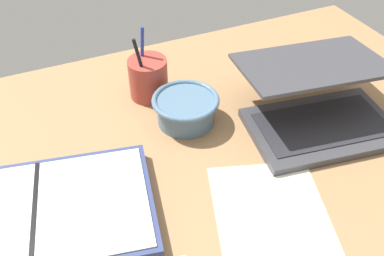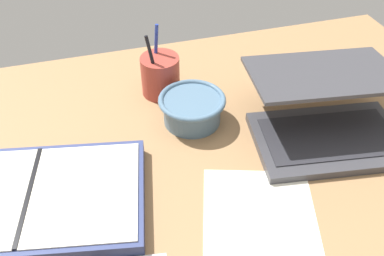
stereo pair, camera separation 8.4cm
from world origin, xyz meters
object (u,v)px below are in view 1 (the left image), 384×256
(pen_cup, at_px, (148,78))
(laptop, at_px, (319,106))
(bowl, at_px, (186,108))
(planner, at_px, (37,217))

(pen_cup, bearing_deg, laptop, -39.33)
(bowl, bearing_deg, laptop, -25.04)
(bowl, relative_size, planner, 0.33)
(pen_cup, height_order, planner, pen_cup)
(laptop, xyz_separation_m, pen_cup, (-0.30, 0.25, 0.00))
(bowl, xyz_separation_m, pen_cup, (-0.04, 0.13, 0.01))
(bowl, xyz_separation_m, planner, (-0.35, -0.15, -0.02))
(pen_cup, bearing_deg, bowl, -71.73)
(bowl, height_order, planner, bowl)
(pen_cup, bearing_deg, planner, -137.62)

